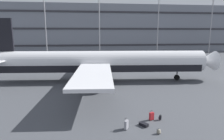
# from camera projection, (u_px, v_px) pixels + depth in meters

# --- Properties ---
(ground_plane) EXTENTS (600.00, 600.00, 0.00)m
(ground_plane) POSITION_uv_depth(u_px,v_px,m) (122.00, 78.00, 34.19)
(ground_plane) COLOR #424449
(terminal_structure) EXTENTS (139.55, 14.29, 18.64)m
(terminal_structure) POSITION_uv_depth(u_px,v_px,m) (101.00, 29.00, 81.28)
(terminal_structure) COLOR slate
(terminal_structure) RESTS_ON ground_plane
(airliner) EXTENTS (38.81, 31.51, 10.11)m
(airliner) POSITION_uv_depth(u_px,v_px,m) (99.00, 62.00, 31.91)
(airliner) COLOR silver
(airliner) RESTS_ON ground_plane
(light_mast_left) EXTENTS (1.80, 0.50, 20.68)m
(light_mast_left) POSITION_uv_depth(u_px,v_px,m) (45.00, 20.00, 66.37)
(light_mast_left) COLOR gray
(light_mast_left) RESTS_ON ground_plane
(light_mast_center_left) EXTENTS (1.80, 0.50, 26.51)m
(light_mast_center_left) POSITION_uv_depth(u_px,v_px,m) (99.00, 12.00, 68.04)
(light_mast_center_left) COLOR gray
(light_mast_center_left) RESTS_ON ground_plane
(light_mast_center_right) EXTENTS (1.80, 0.50, 22.38)m
(light_mast_center_right) POSITION_uv_depth(u_px,v_px,m) (158.00, 19.00, 71.06)
(light_mast_center_right) COLOR gray
(light_mast_center_right) RESTS_ON ground_plane
(light_mast_right) EXTENTS (1.80, 0.50, 26.34)m
(light_mast_right) POSITION_uv_depth(u_px,v_px,m) (212.00, 13.00, 73.22)
(light_mast_right) COLOR gray
(light_mast_right) RESTS_ON ground_plane
(suitcase_large) EXTENTS (0.48, 0.38, 0.89)m
(suitcase_large) POSITION_uv_depth(u_px,v_px,m) (152.00, 116.00, 17.89)
(suitcase_large) COLOR #B21E23
(suitcase_large) RESTS_ON ground_plane
(suitcase_navy) EXTENTS (0.79, 0.87, 0.28)m
(suitcase_navy) POSITION_uv_depth(u_px,v_px,m) (144.00, 124.00, 16.79)
(suitcase_navy) COLOR black
(suitcase_navy) RESTS_ON ground_plane
(suitcase_orange) EXTENTS (0.44, 0.50, 0.97)m
(suitcase_orange) POSITION_uv_depth(u_px,v_px,m) (126.00, 125.00, 16.17)
(suitcase_orange) COLOR gray
(suitcase_orange) RESTS_ON ground_plane
(backpack_small) EXTENTS (0.30, 0.34, 0.56)m
(backpack_small) POSITION_uv_depth(u_px,v_px,m) (160.00, 117.00, 17.92)
(backpack_small) COLOR black
(backpack_small) RESTS_ON ground_plane
(backpack_silver) EXTENTS (0.43, 0.38, 0.46)m
(backpack_silver) POSITION_uv_depth(u_px,v_px,m) (159.00, 132.00, 15.46)
(backpack_silver) COLOR gray
(backpack_silver) RESTS_ON ground_plane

